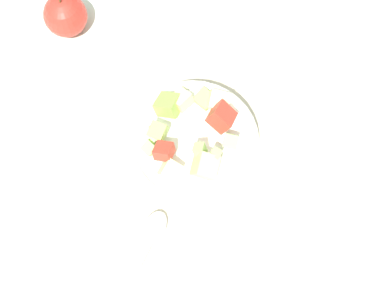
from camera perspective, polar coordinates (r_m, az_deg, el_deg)
The scene contains 5 objects.
ground_plane at distance 0.91m, azimuth 0.61°, elevation -0.34°, with size 2.40×2.40×0.00m, color silver.
placemat at distance 0.90m, azimuth 0.61°, elevation -0.28°, with size 0.45×0.36×0.01m, color #BCB299.
salad_bowl at distance 0.86m, azimuth 0.00°, elevation -0.15°, with size 0.22×0.22×0.12m.
serving_spoon at distance 0.85m, azimuth -5.73°, elevation -12.09°, with size 0.23×0.08×0.01m.
whole_apple at distance 1.01m, azimuth -13.65°, elevation 13.49°, with size 0.08×0.08×0.09m.
Camera 1 is at (-0.31, -0.05, 0.85)m, focal length 48.86 mm.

